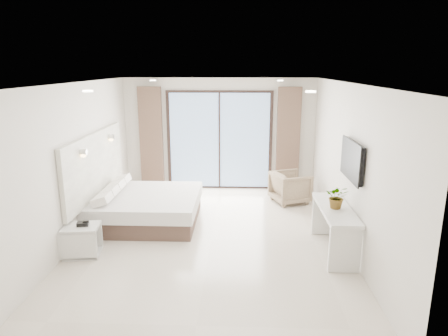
{
  "coord_description": "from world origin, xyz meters",
  "views": [
    {
      "loc": [
        0.49,
        -6.49,
        2.97
      ],
      "look_at": [
        0.21,
        0.4,
        1.2
      ],
      "focal_mm": 32.0,
      "sensor_mm": 36.0,
      "label": 1
    }
  ],
  "objects_px": {
    "console_desk": "(335,220)",
    "nightstand": "(82,241)",
    "bed": "(146,207)",
    "armchair": "(290,186)"
  },
  "relations": [
    {
      "from": "console_desk",
      "to": "armchair",
      "type": "bearing_deg",
      "value": 99.54
    },
    {
      "from": "bed",
      "to": "nightstand",
      "type": "height_order",
      "value": "bed"
    },
    {
      "from": "nightstand",
      "to": "console_desk",
      "type": "bearing_deg",
      "value": -2.97
    },
    {
      "from": "nightstand",
      "to": "armchair",
      "type": "height_order",
      "value": "armchair"
    },
    {
      "from": "nightstand",
      "to": "bed",
      "type": "bearing_deg",
      "value": 57.27
    },
    {
      "from": "bed",
      "to": "console_desk",
      "type": "relative_size",
      "value": 1.29
    },
    {
      "from": "bed",
      "to": "nightstand",
      "type": "bearing_deg",
      "value": -115.64
    },
    {
      "from": "console_desk",
      "to": "nightstand",
      "type": "bearing_deg",
      "value": -175.88
    },
    {
      "from": "nightstand",
      "to": "console_desk",
      "type": "height_order",
      "value": "console_desk"
    },
    {
      "from": "armchair",
      "to": "console_desk",
      "type": "bearing_deg",
      "value": 168.21
    }
  ]
}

